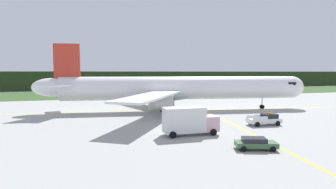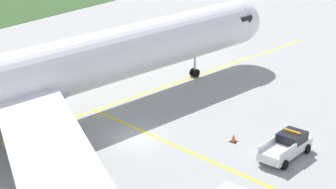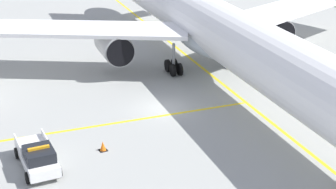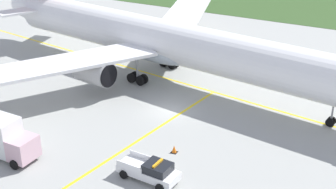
% 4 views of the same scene
% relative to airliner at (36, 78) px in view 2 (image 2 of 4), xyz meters
% --- Properties ---
extents(ground, '(320.00, 320.00, 0.00)m').
position_rel_airliner_xyz_m(ground, '(3.54, -7.64, -4.72)').
color(ground, '#9EA09B').
extents(taxiway_centerline_main, '(78.93, 11.94, 0.01)m').
position_rel_airliner_xyz_m(taxiway_centerline_main, '(0.72, -0.11, -4.72)').
color(taxiway_centerline_main, yellow).
rests_on(taxiway_centerline_main, ground).
extents(taxiway_centerline_spur, '(5.90, 38.02, 0.01)m').
position_rel_airliner_xyz_m(taxiway_centerline_spur, '(3.11, -20.06, -4.72)').
color(taxiway_centerline_spur, yellow).
rests_on(taxiway_centerline_spur, ground).
extents(airliner, '(59.02, 45.79, 14.02)m').
position_rel_airliner_xyz_m(airliner, '(0.00, 0.00, 0.00)').
color(airliner, white).
rests_on(airliner, ground).
extents(ops_pickup_truck, '(5.32, 2.51, 1.94)m').
position_rel_airliner_xyz_m(ops_pickup_truck, '(8.10, -19.37, -3.82)').
color(ops_pickup_truck, white).
rests_on(ops_pickup_truck, ground).
extents(apron_cone, '(0.56, 0.56, 0.71)m').
position_rel_airliner_xyz_m(apron_cone, '(7.90, -14.71, -4.38)').
color(apron_cone, black).
rests_on(apron_cone, ground).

